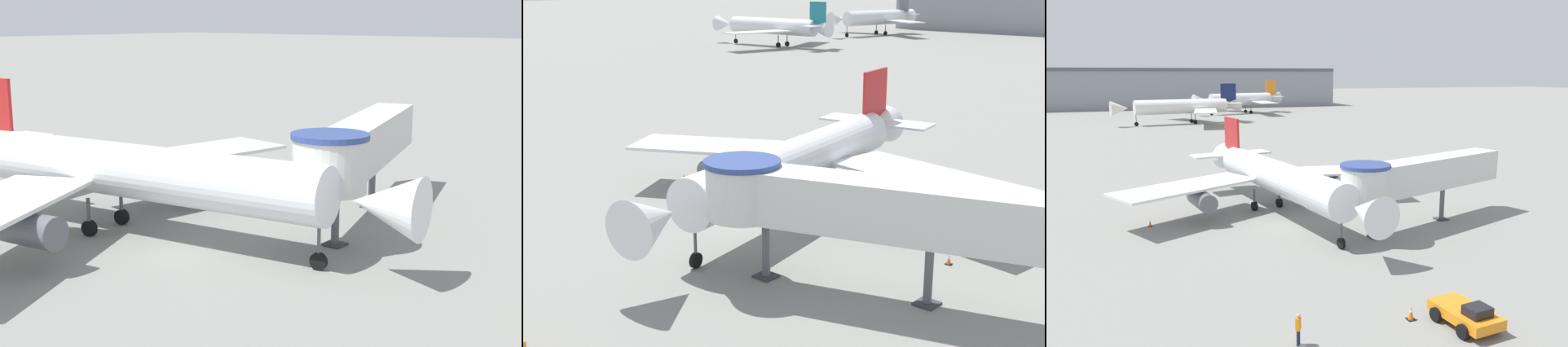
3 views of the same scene
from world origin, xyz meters
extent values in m
plane|color=gray|center=(0.00, 0.00, 0.00)|extent=(800.00, 800.00, 0.00)
cylinder|color=silver|center=(0.30, 3.66, 3.77)|extent=(6.78, 23.10, 3.08)
cone|color=silver|center=(2.65, -10.53, 3.77)|extent=(3.60, 3.85, 3.08)
cone|color=silver|center=(-1.74, 16.02, 3.77)|extent=(3.80, 5.07, 3.08)
cube|color=silver|center=(-8.30, 5.03, 3.23)|extent=(14.21, 10.58, 0.22)
cube|color=silver|center=(8.00, 7.72, 3.23)|extent=(14.03, 6.90, 0.22)
cube|color=#B21E1E|center=(-1.71, 15.79, 6.54)|extent=(0.89, 4.00, 4.01)
cube|color=silver|center=(-1.78, 16.25, 4.31)|extent=(9.48, 4.27, 0.18)
cylinder|color=#565960|center=(-7.02, 3.89, 2.13)|extent=(2.33, 4.24, 1.70)
cylinder|color=#565960|center=(7.16, 6.23, 2.13)|extent=(2.33, 4.24, 1.70)
cylinder|color=#4C4C51|center=(2.09, -7.16, 1.34)|extent=(0.18, 0.18, 1.77)
cylinder|color=black|center=(2.09, -7.16, 0.45)|extent=(0.40, 0.93, 0.90)
cylinder|color=#4C4C51|center=(-1.54, 6.25, 1.34)|extent=(0.22, 0.22, 1.77)
cylinder|color=black|center=(-1.54, 6.25, 0.45)|extent=(0.54, 0.95, 0.90)
cylinder|color=#4C4C51|center=(1.20, 6.71, 1.34)|extent=(0.22, 0.22, 1.77)
cylinder|color=black|center=(1.20, 6.71, 0.45)|extent=(0.54, 0.95, 0.90)
cube|color=silver|center=(12.64, -3.38, 4.71)|extent=(16.80, 7.66, 2.80)
cylinder|color=silver|center=(4.64, -5.97, 4.71)|extent=(3.90, 3.90, 2.80)
cylinder|color=navy|center=(4.64, -5.97, 6.26)|extent=(4.10, 4.09, 0.30)
cylinder|color=#56565B|center=(5.92, -5.56, 1.66)|extent=(0.44, 0.44, 3.31)
cube|color=#333338|center=(5.92, -5.56, 0.06)|extent=(1.10, 1.10, 0.12)
cylinder|color=#56565B|center=(14.24, -2.86, 1.66)|extent=(0.44, 0.44, 3.31)
cube|color=#333338|center=(14.24, -2.86, 0.06)|extent=(1.10, 1.10, 0.12)
cube|color=orange|center=(3.47, -20.79, 0.69)|extent=(2.48, 4.06, 0.58)
cube|color=black|center=(3.56, -21.66, 1.23)|extent=(1.37, 1.20, 0.52)
cylinder|color=black|center=(2.51, -21.96, 0.40)|extent=(0.41, 0.83, 0.80)
cylinder|color=black|center=(4.65, -21.74, 0.40)|extent=(0.41, 0.83, 0.80)
cylinder|color=black|center=(2.30, -19.84, 0.40)|extent=(0.41, 0.83, 0.80)
cylinder|color=black|center=(4.44, -19.62, 0.40)|extent=(0.41, 0.83, 0.80)
cube|color=black|center=(-11.70, 4.15, 0.02)|extent=(0.37, 0.37, 0.04)
cone|color=orange|center=(-11.70, 4.15, 0.33)|extent=(0.25, 0.25, 0.57)
cylinder|color=white|center=(-11.70, 4.15, 0.40)|extent=(0.14, 0.14, 0.07)
cube|color=black|center=(12.50, 2.53, 0.02)|extent=(0.36, 0.36, 0.04)
cone|color=orange|center=(12.50, 2.53, 0.32)|extent=(0.24, 0.24, 0.56)
cylinder|color=white|center=(12.50, 2.53, 0.38)|extent=(0.13, 0.13, 0.07)
cube|color=black|center=(1.06, -19.22, 0.02)|extent=(0.47, 0.47, 0.04)
cone|color=orange|center=(1.06, -19.22, 0.41)|extent=(0.32, 0.32, 0.74)
cylinder|color=white|center=(1.06, -19.22, 0.50)|extent=(0.18, 0.18, 0.09)
cylinder|color=#1E2338|center=(-5.79, -19.73, 0.42)|extent=(0.12, 0.12, 0.84)
cylinder|color=#1E2338|center=(-5.68, -19.60, 0.42)|extent=(0.12, 0.12, 0.84)
cube|color=orange|center=(-5.74, -19.67, 1.17)|extent=(0.36, 0.38, 0.66)
sphere|color=tan|center=(-5.74, -19.67, 1.61)|extent=(0.23, 0.23, 0.23)
cylinder|color=silver|center=(25.01, 131.38, 4.94)|extent=(22.86, 10.89, 4.09)
cone|color=silver|center=(10.52, 126.69, 4.94)|extent=(5.54, 5.27, 4.09)
cone|color=silver|center=(37.17, 135.33, 4.94)|extent=(7.09, 5.78, 4.09)
cube|color=silver|center=(24.92, 141.69, 4.23)|extent=(13.46, 15.74, 0.22)
cube|color=silver|center=(30.99, 122.99, 4.23)|extent=(5.34, 15.58, 0.22)
cube|color=orange|center=(36.87, 135.23, 8.62)|extent=(4.20, 1.56, 5.31)
cube|color=silver|center=(37.46, 135.42, 5.66)|extent=(6.15, 11.01, 0.18)
cylinder|color=#4C4C51|center=(14.28, 127.90, 1.72)|extent=(0.18, 0.18, 2.35)
cylinder|color=black|center=(14.28, 127.90, 0.55)|extent=(1.13, 0.59, 1.10)
cylinder|color=#4C4C51|center=(27.14, 134.01, 1.72)|extent=(0.22, 0.22, 2.35)
cylinder|color=black|center=(27.14, 134.01, 0.55)|extent=(1.17, 0.72, 1.10)
cylinder|color=#4C4C51|center=(28.27, 130.51, 1.72)|extent=(0.22, 0.22, 2.35)
cylinder|color=black|center=(28.27, 130.51, 0.55)|extent=(1.17, 0.72, 1.10)
cylinder|color=white|center=(1.73, 100.54, 4.76)|extent=(25.24, 7.99, 3.92)
cone|color=white|center=(-14.23, 97.86, 4.76)|extent=(4.90, 4.57, 3.92)
cone|color=white|center=(15.38, 102.83, 4.76)|extent=(6.44, 4.83, 3.92)
cube|color=white|center=(3.32, 111.22, 4.07)|extent=(12.67, 17.34, 0.22)
cube|color=white|center=(6.71, 90.96, 4.07)|extent=(8.01, 17.27, 0.22)
cube|color=#141E4C|center=(15.09, 102.78, 8.28)|extent=(4.54, 0.99, 5.09)
cube|color=white|center=(15.67, 102.87, 5.45)|extent=(5.02, 11.68, 0.18)
cylinder|color=#4C4C51|center=(-10.26, 98.53, 1.68)|extent=(0.18, 0.18, 2.25)
cylinder|color=black|center=(-10.26, 98.53, 0.55)|extent=(1.13, 0.44, 1.10)
cylinder|color=#4C4C51|center=(4.52, 102.79, 1.68)|extent=(0.22, 0.22, 2.25)
cylinder|color=black|center=(4.52, 102.79, 0.55)|extent=(1.15, 0.58, 1.10)
cylinder|color=#4C4C51|center=(5.10, 99.31, 1.68)|extent=(0.22, 0.22, 2.25)
cylinder|color=black|center=(5.10, 99.31, 0.55)|extent=(1.15, 0.58, 1.10)
cube|color=gray|center=(-10.28, 175.00, 7.26)|extent=(164.68, 26.43, 14.52)
cube|color=#4C515B|center=(-10.28, 175.00, 15.12)|extent=(164.68, 26.96, 1.20)
camera|label=1|loc=(-25.99, -26.67, 12.26)|focal=50.00mm
camera|label=2|loc=(30.49, -32.37, 15.78)|focal=50.00mm
camera|label=3|loc=(-13.31, -41.96, 13.50)|focal=35.00mm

